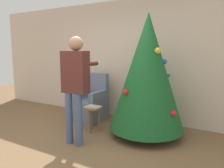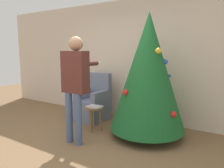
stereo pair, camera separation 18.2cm
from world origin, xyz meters
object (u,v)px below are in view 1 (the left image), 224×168
Objects in this scene: armchair at (91,104)px; side_stool at (93,112)px; person_standing at (75,80)px; christmas_tree at (147,72)px.

side_stool is (0.45, -0.56, 0.01)m from armchair.
person_standing reaches higher than armchair.
christmas_tree reaches higher than armchair.
person_standing reaches higher than side_stool.
christmas_tree is 4.71× the size of side_stool.
armchair reaches higher than side_stool.
armchair is (-1.44, 0.26, -0.82)m from christmas_tree.
armchair is 0.59× the size of person_standing.
person_standing is 0.95m from side_stool.
christmas_tree is at bearing -10.18° from armchair.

